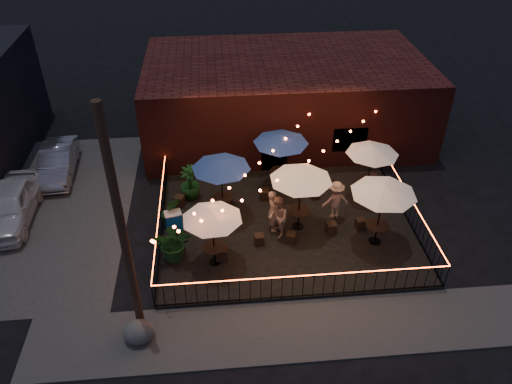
% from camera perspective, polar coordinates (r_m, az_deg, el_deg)
% --- Properties ---
extents(ground, '(110.00, 110.00, 0.00)m').
position_cam_1_polar(ground, '(19.00, 4.27, -7.76)').
color(ground, black).
rests_on(ground, ground).
extents(patio, '(10.00, 8.00, 0.15)m').
position_cam_1_polar(patio, '(20.43, 3.43, -3.77)').
color(patio, black).
rests_on(patio, ground).
extents(sidewalk, '(18.00, 2.50, 0.05)m').
position_cam_1_polar(sidewalk, '(16.82, 6.01, -15.29)').
color(sidewalk, '#3B3837').
rests_on(sidewalk, ground).
extents(brick_building, '(14.00, 8.00, 4.00)m').
position_cam_1_polar(brick_building, '(26.27, 3.31, 10.78)').
color(brick_building, '#3E1310').
rests_on(brick_building, ground).
extents(utility_pole, '(0.26, 0.26, 8.00)m').
position_cam_1_polar(utility_pole, '(14.48, -15.01, -4.42)').
color(utility_pole, '#321E14').
rests_on(utility_pole, ground).
extents(fence_front, '(10.00, 0.04, 1.04)m').
position_cam_1_polar(fence_front, '(17.15, 5.40, -10.72)').
color(fence_front, black).
rests_on(fence_front, patio).
extents(fence_left, '(0.04, 8.00, 1.04)m').
position_cam_1_polar(fence_left, '(20.03, -10.84, -3.24)').
color(fence_left, black).
rests_on(fence_left, patio).
extents(fence_right, '(0.04, 8.00, 1.04)m').
position_cam_1_polar(fence_right, '(21.31, 16.92, -1.61)').
color(fence_right, black).
rests_on(fence_right, patio).
extents(festoon_lights, '(10.02, 8.72, 1.32)m').
position_cam_1_polar(festoon_lights, '(18.61, 0.75, 1.27)').
color(festoon_lights, '#FF4F22').
rests_on(festoon_lights, ground).
extents(cafe_table_0, '(2.74, 2.74, 2.38)m').
position_cam_1_polar(cafe_table_0, '(17.30, -5.06, -2.72)').
color(cafe_table_0, black).
rests_on(cafe_table_0, patio).
extents(cafe_table_1, '(2.74, 2.74, 2.60)m').
position_cam_1_polar(cafe_table_1, '(19.58, -4.03, 3.12)').
color(cafe_table_1, black).
rests_on(cafe_table_1, patio).
extents(cafe_table_2, '(3.14, 3.14, 2.67)m').
position_cam_1_polar(cafe_table_2, '(18.81, 5.17, 1.79)').
color(cafe_table_2, black).
rests_on(cafe_table_2, patio).
extents(cafe_table_3, '(2.76, 2.76, 2.62)m').
position_cam_1_polar(cafe_table_3, '(21.23, 2.87, 6.01)').
color(cafe_table_3, black).
rests_on(cafe_table_3, patio).
extents(cafe_table_4, '(3.02, 3.02, 2.69)m').
position_cam_1_polar(cafe_table_4, '(18.56, 14.42, 0.21)').
color(cafe_table_4, black).
rests_on(cafe_table_4, patio).
extents(cafe_table_5, '(2.58, 2.58, 2.44)m').
position_cam_1_polar(cafe_table_5, '(21.29, 13.18, 4.62)').
color(cafe_table_5, black).
rests_on(cafe_table_5, patio).
extents(bistro_chair_0, '(0.47, 0.47, 0.42)m').
position_cam_1_polar(bistro_chair_0, '(19.19, -8.83, -6.17)').
color(bistro_chair_0, black).
rests_on(bistro_chair_0, patio).
extents(bistro_chair_1, '(0.44, 0.44, 0.50)m').
position_cam_1_polar(bistro_chair_1, '(18.66, -3.97, -7.05)').
color(bistro_chair_1, black).
rests_on(bistro_chair_1, patio).
extents(bistro_chair_2, '(0.49, 0.49, 0.46)m').
position_cam_1_polar(bistro_chair_2, '(21.43, -8.72, -0.98)').
color(bistro_chair_2, black).
rests_on(bistro_chair_2, patio).
extents(bistro_chair_3, '(0.40, 0.40, 0.47)m').
position_cam_1_polar(bistro_chair_3, '(21.30, -3.24, -0.81)').
color(bistro_chair_3, black).
rests_on(bistro_chair_3, patio).
extents(bistro_chair_4, '(0.37, 0.37, 0.42)m').
position_cam_1_polar(bistro_chair_4, '(19.28, 0.37, -5.43)').
color(bistro_chair_4, black).
rests_on(bistro_chair_4, patio).
extents(bistro_chair_5, '(0.46, 0.46, 0.42)m').
position_cam_1_polar(bistro_chair_5, '(19.39, 4.00, -5.25)').
color(bistro_chair_5, black).
rests_on(bistro_chair_5, patio).
extents(bistro_chair_6, '(0.42, 0.42, 0.43)m').
position_cam_1_polar(bistro_chair_6, '(21.57, 0.93, -0.28)').
color(bistro_chair_6, black).
rests_on(bistro_chair_6, patio).
extents(bistro_chair_7, '(0.44, 0.44, 0.42)m').
position_cam_1_polar(bistro_chair_7, '(21.77, 6.77, -0.20)').
color(bistro_chair_7, black).
rests_on(bistro_chair_7, patio).
extents(bistro_chair_8, '(0.41, 0.41, 0.44)m').
position_cam_1_polar(bistro_chair_8, '(20.02, 8.61, -4.06)').
color(bistro_chair_8, black).
rests_on(bistro_chair_8, patio).
extents(bistro_chair_9, '(0.38, 0.38, 0.42)m').
position_cam_1_polar(bistro_chair_9, '(20.45, 11.83, -3.55)').
color(bistro_chair_9, black).
rests_on(bistro_chair_9, patio).
extents(bistro_chair_10, '(0.41, 0.41, 0.46)m').
position_cam_1_polar(bistro_chair_10, '(22.57, 7.96, 1.18)').
color(bistro_chair_10, black).
rests_on(bistro_chair_10, patio).
extents(bistro_chair_11, '(0.46, 0.46, 0.47)m').
position_cam_1_polar(bistro_chair_11, '(23.13, 13.09, 1.47)').
color(bistro_chair_11, black).
rests_on(bistro_chair_11, patio).
extents(patron_a, '(0.51, 0.71, 1.82)m').
position_cam_1_polar(patron_a, '(19.54, 1.94, -2.13)').
color(patron_a, tan).
rests_on(patron_a, patio).
extents(patron_b, '(0.78, 0.95, 1.80)m').
position_cam_1_polar(patron_b, '(19.24, 2.53, -2.90)').
color(patron_b, tan).
rests_on(patron_b, patio).
extents(patron_c, '(1.18, 0.78, 1.71)m').
position_cam_1_polar(patron_c, '(20.42, 9.07, -0.94)').
color(patron_c, tan).
rests_on(patron_c, patio).
extents(potted_shrub_a, '(1.49, 1.33, 1.52)m').
position_cam_1_polar(potted_shrub_a, '(18.57, -9.32, -5.68)').
color(potted_shrub_a, '#163710').
rests_on(potted_shrub_a, patio).
extents(potted_shrub_b, '(0.82, 0.67, 1.42)m').
position_cam_1_polar(potted_shrub_b, '(20.09, -9.72, -2.23)').
color(potted_shrub_b, '#0D3A0C').
rests_on(potted_shrub_b, patio).
extents(potted_shrub_c, '(0.96, 0.96, 1.51)m').
position_cam_1_polar(potted_shrub_c, '(21.55, -7.54, 1.07)').
color(potted_shrub_c, '#0E370F').
rests_on(potted_shrub_c, patio).
extents(cooler, '(0.74, 0.61, 0.86)m').
position_cam_1_polar(cooler, '(20.04, -9.39, -3.30)').
color(cooler, '#0D4FA9').
rests_on(cooler, patio).
extents(boulder, '(1.11, 1.01, 0.73)m').
position_cam_1_polar(boulder, '(16.63, -13.26, -15.31)').
color(boulder, '#484843').
rests_on(boulder, ground).
extents(car_white, '(1.90, 4.46, 1.50)m').
position_cam_1_polar(car_white, '(22.66, -26.32, -1.36)').
color(car_white, silver).
rests_on(car_white, ground).
extents(car_silver, '(1.66, 4.11, 1.33)m').
position_cam_1_polar(car_silver, '(24.96, -21.74, 3.21)').
color(car_silver, '#999AA1').
rests_on(car_silver, ground).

